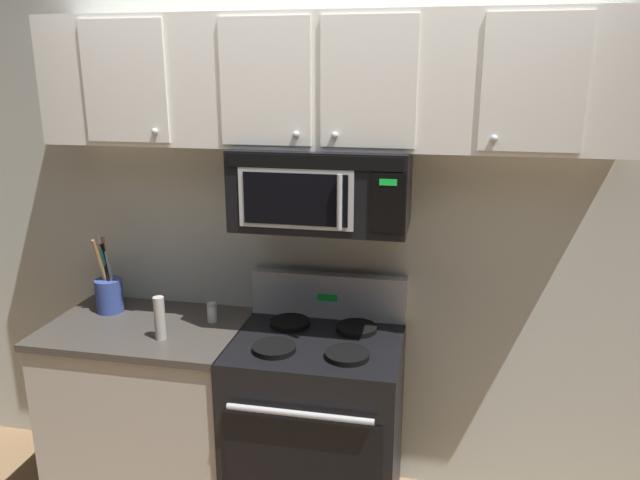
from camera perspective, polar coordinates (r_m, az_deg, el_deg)
back_wall at (r=2.96m, az=1.15°, el=1.54°), size 5.20×0.10×2.70m
stove_range at (r=2.98m, az=-0.26°, el=-16.88°), size 0.76×0.69×1.12m
over_range_microwave at (r=2.68m, az=0.21°, el=4.93°), size 0.76×0.43×0.35m
upper_cabinets at (r=2.66m, az=0.36°, el=14.62°), size 2.50×0.36×0.55m
counter_segment at (r=3.25m, az=-15.43°, el=-14.91°), size 0.93×0.65×0.90m
utensil_crock_blue at (r=3.23m, az=-19.18°, el=-4.50°), size 0.13×0.14×0.40m
salt_shaker at (r=2.99m, az=-10.07°, el=-6.69°), size 0.05×0.05×0.10m
pepper_mill at (r=2.84m, az=-14.79°, el=-7.10°), size 0.05×0.05×0.20m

